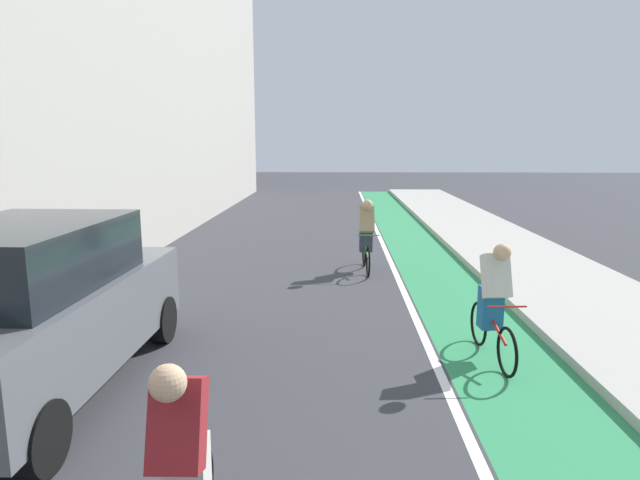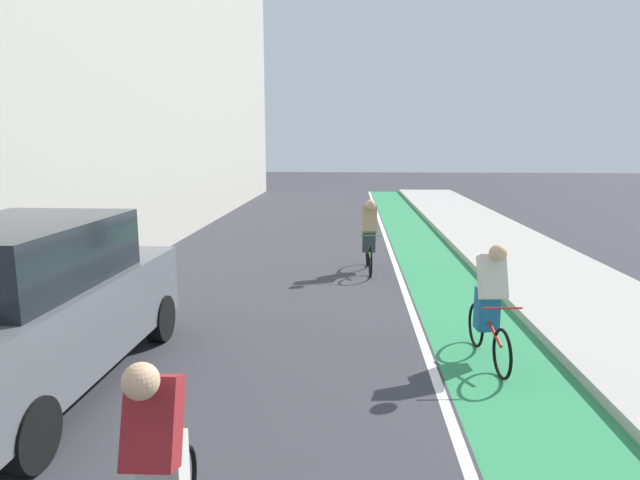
{
  "view_description": "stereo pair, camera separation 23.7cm",
  "coord_description": "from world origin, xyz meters",
  "px_view_note": "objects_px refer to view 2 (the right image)",
  "views": [
    {
      "loc": [
        0.72,
        4.35,
        2.83
      ],
      "look_at": [
        0.42,
        13.64,
        1.14
      ],
      "focal_mm": 30.36,
      "sensor_mm": 36.0,
      "label": 1
    },
    {
      "loc": [
        0.96,
        4.36,
        2.83
      ],
      "look_at": [
        0.42,
        13.64,
        1.14
      ],
      "focal_mm": 30.36,
      "sensor_mm": 36.0,
      "label": 2
    }
  ],
  "objects_px": {
    "cyclist_mid": "(158,467)",
    "cyclist_far": "(369,236)",
    "parked_suv_gray": "(30,305)",
    "cyclist_trailing": "(490,302)"
  },
  "relations": [
    {
      "from": "parked_suv_gray",
      "to": "cyclist_trailing",
      "type": "height_order",
      "value": "parked_suv_gray"
    },
    {
      "from": "cyclist_mid",
      "to": "cyclist_trailing",
      "type": "height_order",
      "value": "cyclist_trailing"
    },
    {
      "from": "cyclist_mid",
      "to": "cyclist_far",
      "type": "xyz_separation_m",
      "value": [
        1.61,
        8.68,
        0.01
      ]
    },
    {
      "from": "parked_suv_gray",
      "to": "cyclist_mid",
      "type": "relative_size",
      "value": 2.59
    },
    {
      "from": "cyclist_mid",
      "to": "cyclist_far",
      "type": "distance_m",
      "value": 8.82
    },
    {
      "from": "parked_suv_gray",
      "to": "cyclist_mid",
      "type": "height_order",
      "value": "parked_suv_gray"
    },
    {
      "from": "parked_suv_gray",
      "to": "cyclist_far",
      "type": "xyz_separation_m",
      "value": [
        4.03,
        6.04,
        -0.21
      ]
    },
    {
      "from": "cyclist_mid",
      "to": "cyclist_trailing",
      "type": "distance_m",
      "value": 4.83
    },
    {
      "from": "cyclist_trailing",
      "to": "cyclist_far",
      "type": "relative_size",
      "value": 0.96
    },
    {
      "from": "cyclist_far",
      "to": "parked_suv_gray",
      "type": "bearing_deg",
      "value": -123.7
    }
  ]
}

